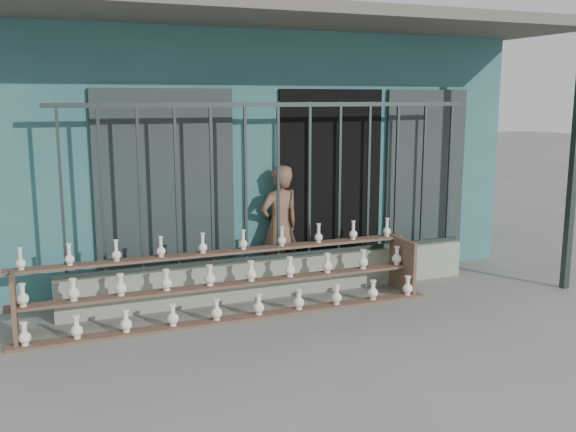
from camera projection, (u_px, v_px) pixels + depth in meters
name	position (u px, v px, depth m)	size (l,w,h in m)	color
ground	(326.00, 331.00, 6.40)	(60.00, 60.00, 0.00)	slate
workshop_building	(210.00, 142.00, 9.96)	(7.40, 6.60, 3.21)	#316467
parapet_wall	(278.00, 276.00, 7.54)	(5.00, 0.20, 0.45)	gray
security_fence	(278.00, 182.00, 7.34)	(5.00, 0.04, 1.80)	#283330
shelf_rack	(231.00, 281.00, 6.88)	(4.50, 0.68, 0.85)	brown
elderly_woman	(280.00, 227.00, 7.79)	(0.55, 0.36, 1.50)	brown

